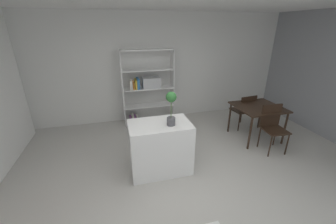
{
  "coord_description": "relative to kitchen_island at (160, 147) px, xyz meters",
  "views": [
    {
      "loc": [
        -0.97,
        -2.58,
        2.39
      ],
      "look_at": [
        -0.18,
        0.44,
        1.1
      ],
      "focal_mm": 22.2,
      "sensor_mm": 36.0,
      "label": 1
    }
  ],
  "objects": [
    {
      "name": "ground_plane",
      "position": [
        0.32,
        -0.46,
        -0.45
      ],
      "size": [
        10.11,
        10.11,
        0.0
      ],
      "primitive_type": "plane",
      "color": "beige"
    },
    {
      "name": "back_partition",
      "position": [
        0.32,
        2.35,
        0.92
      ],
      "size": [
        7.34,
        0.06,
        2.75
      ],
      "primitive_type": "cube",
      "color": "silver",
      "rests_on": "ground_plane"
    },
    {
      "name": "kitchen_island",
      "position": [
        0.0,
        0.0,
        0.0
      ],
      "size": [
        1.03,
        0.65,
        0.9
      ],
      "primitive_type": "cube",
      "color": "white",
      "rests_on": "ground_plane"
    },
    {
      "name": "potted_plant_on_island",
      "position": [
        0.17,
        -0.09,
        0.79
      ],
      "size": [
        0.17,
        0.17,
        0.56
      ],
      "color": "#4C4C51",
      "rests_on": "kitchen_island"
    },
    {
      "name": "open_bookshelf",
      "position": [
        0.11,
        2.02,
        0.49
      ],
      "size": [
        1.29,
        0.36,
        1.9
      ],
      "color": "white",
      "rests_on": "ground_plane"
    },
    {
      "name": "dining_table",
      "position": [
        2.35,
        0.58,
        0.23
      ],
      "size": [
        0.97,
        0.93,
        0.77
      ],
      "color": "black",
      "rests_on": "ground_plane"
    },
    {
      "name": "dining_chair_near",
      "position": [
        2.36,
        0.1,
        0.11
      ],
      "size": [
        0.46,
        0.46,
        0.95
      ],
      "rotation": [
        0.0,
        0.0,
        -0.07
      ],
      "color": "black",
      "rests_on": "ground_plane"
    },
    {
      "name": "dining_chair_far",
      "position": [
        2.36,
        1.07,
        0.08
      ],
      "size": [
        0.5,
        0.49,
        0.87
      ],
      "rotation": [
        0.0,
        0.0,
        3.27
      ],
      "color": "black",
      "rests_on": "ground_plane"
    }
  ]
}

